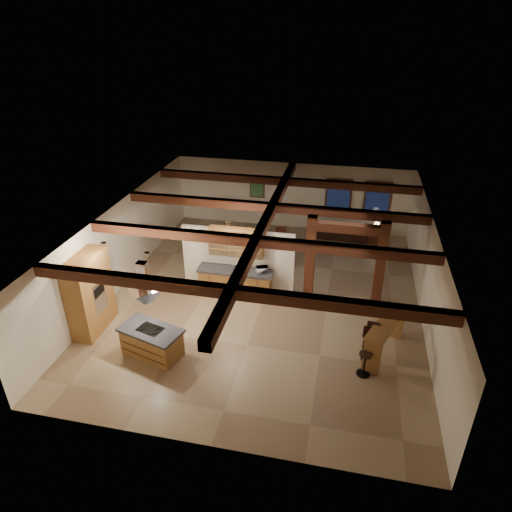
{
  "coord_description": "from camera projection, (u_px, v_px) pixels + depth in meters",
  "views": [
    {
      "loc": [
        2.41,
        -12.51,
        8.39
      ],
      "look_at": [
        -0.38,
        0.5,
        1.31
      ],
      "focal_mm": 32.0,
      "sensor_mm": 36.0,
      "label": 1
    }
  ],
  "objects": [
    {
      "name": "side_table",
      "position": [
        375.0,
        236.0,
        18.76
      ],
      "size": [
        0.63,
        0.63,
        0.6
      ],
      "primitive_type": "cube",
      "rotation": [
        0.0,
        0.0,
        -0.39
      ],
      "color": "#3D1E0F",
      "rests_on": "ground"
    },
    {
      "name": "recessed_cans",
      "position": [
        162.0,
        239.0,
        12.63
      ],
      "size": [
        3.16,
        2.46,
        0.03
      ],
      "color": "silver",
      "rests_on": "room_walls"
    },
    {
      "name": "timber_posts",
      "position": [
        346.0,
        252.0,
        14.32
      ],
      "size": [
        2.5,
        0.3,
        2.9
      ],
      "color": "#3D1E0F",
      "rests_on": "ground"
    },
    {
      "name": "bar_stool_b",
      "position": [
        369.0,
        344.0,
        12.29
      ],
      "size": [
        0.39,
        0.4,
        1.04
      ],
      "color": "black",
      "rests_on": "ground"
    },
    {
      "name": "table_lamp",
      "position": [
        377.0,
        225.0,
        18.51
      ],
      "size": [
        0.27,
        0.27,
        0.31
      ],
      "color": "black",
      "rests_on": "side_table"
    },
    {
      "name": "microwave",
      "position": [
        262.0,
        270.0,
        14.8
      ],
      "size": [
        0.46,
        0.39,
        0.21
      ],
      "primitive_type": "imported",
      "rotation": [
        0.0,
        0.0,
        3.53
      ],
      "color": "silver",
      "rests_on": "back_counter"
    },
    {
      "name": "bar_stool_a",
      "position": [
        366.0,
        357.0,
        11.79
      ],
      "size": [
        0.39,
        0.4,
        1.05
      ],
      "color": "black",
      "rests_on": "ground"
    },
    {
      "name": "kitchen_island",
      "position": [
        152.0,
        341.0,
        12.54
      ],
      "size": [
        1.89,
        1.35,
        0.85
      ],
      "color": "brown",
      "rests_on": "ground"
    },
    {
      "name": "upper_display_cabinet",
      "position": [
        236.0,
        242.0,
        14.77
      ],
      "size": [
        1.8,
        0.36,
        0.95
      ],
      "color": "brown",
      "rests_on": "partition_wall"
    },
    {
      "name": "framed_art",
      "position": [
        257.0,
        188.0,
        19.79
      ],
      "size": [
        0.65,
        0.05,
        0.85
      ],
      "color": "#3D1E0F",
      "rests_on": "room_walls"
    },
    {
      "name": "room_walls",
      "position": [
        265.0,
        251.0,
        14.34
      ],
      "size": [
        12.0,
        12.0,
        12.0
      ],
      "color": "white",
      "rests_on": "ground"
    },
    {
      "name": "dining_table",
      "position": [
        266.0,
        253.0,
        17.46
      ],
      "size": [
        1.81,
        1.19,
        0.59
      ],
      "primitive_type": "imported",
      "rotation": [
        0.0,
        0.0,
        0.16
      ],
      "color": "#39160E",
      "rests_on": "ground"
    },
    {
      "name": "sofa",
      "position": [
        340.0,
        230.0,
        19.22
      ],
      "size": [
        2.33,
        1.04,
        0.67
      ],
      "primitive_type": "imported",
      "rotation": [
        0.0,
        0.0,
        3.08
      ],
      "color": "black",
      "rests_on": "ground"
    },
    {
      "name": "back_windows",
      "position": [
        357.0,
        200.0,
        19.08
      ],
      "size": [
        2.7,
        0.07,
        1.7
      ],
      "color": "#3D1E0F",
      "rests_on": "room_walls"
    },
    {
      "name": "pantry_cabinet",
      "position": [
        90.0,
        294.0,
        13.24
      ],
      "size": [
        0.67,
        1.6,
        2.4
      ],
      "color": "brown",
      "rests_on": "ground"
    },
    {
      "name": "range_hood",
      "position": [
        146.0,
        300.0,
        11.9
      ],
      "size": [
        1.1,
        1.1,
        1.4
      ],
      "color": "silver",
      "rests_on": "room_walls"
    },
    {
      "name": "bar_stool_c",
      "position": [
        371.0,
        342.0,
        12.29
      ],
      "size": [
        0.4,
        0.4,
        1.13
      ],
      "color": "black",
      "rests_on": "ground"
    },
    {
      "name": "dining_chairs",
      "position": [
        266.0,
        246.0,
        17.33
      ],
      "size": [
        2.26,
        2.26,
        1.15
      ],
      "color": "#3D1E0F",
      "rests_on": "ground"
    },
    {
      "name": "ceiling_beams",
      "position": [
        265.0,
        223.0,
        13.89
      ],
      "size": [
        10.0,
        12.0,
        0.28
      ],
      "color": "#3D1E0F",
      "rests_on": "room_walls"
    },
    {
      "name": "ground",
      "position": [
        264.0,
        299.0,
        15.18
      ],
      "size": [
        12.0,
        12.0,
        0.0
      ],
      "primitive_type": "plane",
      "color": "tan",
      "rests_on": "ground"
    },
    {
      "name": "back_counter",
      "position": [
        236.0,
        282.0,
        15.24
      ],
      "size": [
        2.5,
        0.66,
        0.94
      ],
      "color": "brown",
      "rests_on": "ground"
    },
    {
      "name": "bar_counter",
      "position": [
        385.0,
        332.0,
        12.41
      ],
      "size": [
        1.24,
        2.08,
        1.07
      ],
      "color": "brown",
      "rests_on": "ground"
    },
    {
      "name": "partition_wall",
      "position": [
        238.0,
        260.0,
        15.28
      ],
      "size": [
        3.8,
        0.18,
        2.2
      ],
      "primitive_type": "cube",
      "color": "white",
      "rests_on": "ground"
    }
  ]
}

